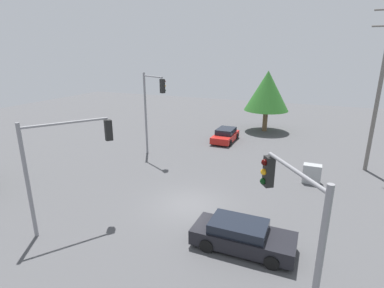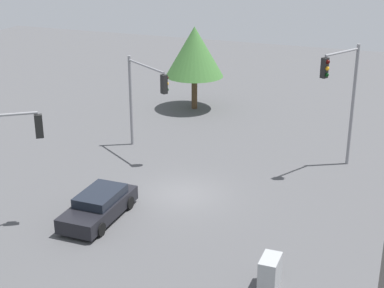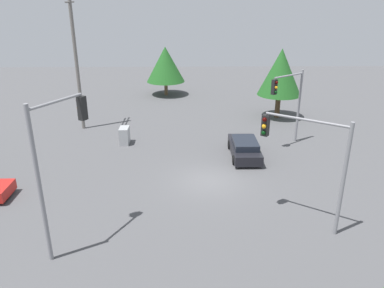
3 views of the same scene
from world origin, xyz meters
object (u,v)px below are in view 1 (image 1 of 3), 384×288
Objects in this scene: sedan_red at (225,135)px; electrical_cabinet at (312,174)px; traffic_signal_main at (64,154)px; traffic_signal_aux at (293,222)px; traffic_signal_cross at (152,102)px; sedan_dark at (242,236)px.

electrical_cabinet reaches higher than sedan_red.
traffic_signal_main is 10.72m from traffic_signal_aux.
traffic_signal_main is at bearing 43.39° from electrical_cabinet.
traffic_signal_cross is at bearing 56.53° from sedan_red.
sedan_dark is at bearing -3.40° from traffic_signal_aux.
electrical_cabinet is at bearing -37.94° from traffic_signal_aux.
traffic_signal_cross reaches higher than sedan_dark.
traffic_signal_aux is 12.62m from electrical_cabinet.
traffic_signal_cross reaches higher than sedan_red.
traffic_signal_main is 1.01× the size of traffic_signal_aux.
traffic_signal_cross reaches higher than traffic_signal_main.
traffic_signal_main is (2.71, 17.59, 3.26)m from sedan_red.
sedan_dark is (-5.67, 16.02, 0.01)m from sedan_red.
traffic_signal_aux reaches higher than sedan_dark.
traffic_signal_aux is at bearing -65.51° from traffic_signal_main.
sedan_red is 0.88× the size of sedan_dark.
sedan_red is 17.00m from sedan_dark.
traffic_signal_cross reaches higher than traffic_signal_aux.
traffic_signal_main is at bearing 81.24° from sedan_red.
sedan_red is 0.72× the size of traffic_signal_main.
traffic_signal_main reaches higher than traffic_signal_aux.
traffic_signal_main is at bearing -79.41° from sedan_dark.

